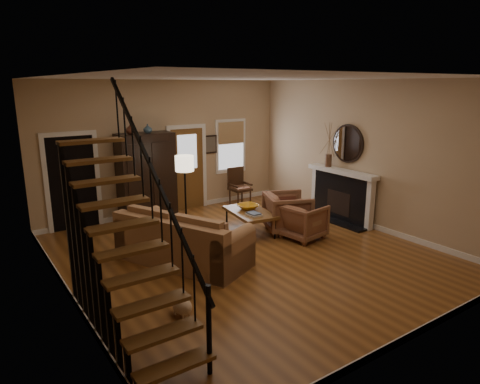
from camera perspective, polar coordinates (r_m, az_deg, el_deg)
room at (r=9.14m, az=-7.52°, el=3.43°), size 7.00×7.33×3.30m
staircase at (r=5.47m, az=-15.00°, el=-3.18°), size 0.94×2.80×3.20m
fireplace at (r=10.46m, az=13.50°, el=0.21°), size 0.33×1.95×2.30m
armoire at (r=10.36m, az=-12.35°, el=1.92°), size 1.30×0.60×2.10m
vase_a at (r=9.96m, az=-14.36°, el=8.17°), size 0.24×0.24×0.25m
vase_b at (r=10.11m, az=-12.21°, el=8.27°), size 0.20×0.20×0.21m
sofa at (r=7.91m, az=-7.57°, el=-6.19°), size 1.97×2.65×0.91m
coffee_table at (r=9.42m, az=1.33°, el=-4.02°), size 0.95×1.41×0.50m
bowl at (r=9.47m, az=1.06°, el=-1.97°), size 0.45×0.45×0.11m
books at (r=9.03m, az=1.83°, el=-2.95°), size 0.24×0.33×0.06m
armchair_left at (r=9.16m, az=8.40°, el=-3.86°), size 0.94×0.92×0.75m
armchair_right at (r=9.53m, az=6.37°, el=-2.73°), size 1.24×1.22×0.87m
floor_lamp at (r=9.29m, az=-7.28°, el=-0.44°), size 0.49×0.49×1.73m
side_chair at (r=11.48m, az=0.01°, el=0.67°), size 0.54×0.54×1.02m
dog at (r=6.27m, az=-7.74°, el=-14.95°), size 0.29×0.43×0.30m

